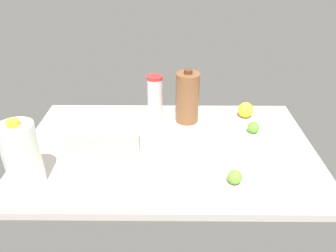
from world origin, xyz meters
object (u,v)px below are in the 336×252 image
egg_carton (104,141)px  lime_near_front (235,177)px  chocolate_milk_jug (187,98)px  tumbler_cup (155,95)px  milk_jug (22,155)px  lime_far_back (253,127)px  lemon_loose (246,110)px

egg_carton → lime_near_front: bearing=151.9°
chocolate_milk_jug → lime_near_front: chocolate_milk_jug is taller
egg_carton → tumbler_cup: bearing=-126.8°
chocolate_milk_jug → milk_jug: 73.69cm
chocolate_milk_jug → lime_far_back: bearing=159.6°
chocolate_milk_jug → lime_near_front: 48.57cm
milk_jug → lemon_loose: (-86.01, -49.56, -8.16)cm
tumbler_cup → lime_far_back: size_ratio=3.76×
chocolate_milk_jug → milk_jug: size_ratio=1.00×
milk_jug → lime_far_back: 93.93cm
egg_carton → lime_far_back: 64.92cm
lemon_loose → chocolate_milk_jug: bearing=7.7°
lime_far_back → milk_jug: bearing=22.0°
milk_jug → tumbler_cup: bearing=-128.8°
lime_far_back → chocolate_milk_jug: bearing=-20.4°
tumbler_cup → chocolate_milk_jug: bearing=154.2°
tumbler_cup → egg_carton: tumbler_cup is taller
tumbler_cup → milk_jug: 68.11cm
lime_near_front → milk_jug: bearing=0.4°
egg_carton → lime_near_front: 54.06cm
lemon_loose → milk_jug: bearing=30.0°
lemon_loose → lime_far_back: size_ratio=1.42×
milk_jug → lime_near_front: size_ratio=4.87×
milk_jug → egg_carton: (-23.09, -21.96, -8.11)cm
chocolate_milk_jug → egg_carton: 42.83cm
egg_carton → lemon_loose: size_ratio=3.88×
milk_jug → lime_near_front: milk_jug is taller
milk_jug → lime_far_back: size_ratio=4.89×
chocolate_milk_jug → egg_carton: bearing=34.4°
milk_jug → lemon_loose: 99.60cm
egg_carton → lime_far_back: size_ratio=5.52×
tumbler_cup → milk_jug: milk_jug is taller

